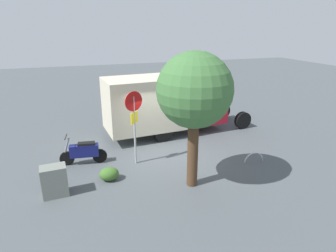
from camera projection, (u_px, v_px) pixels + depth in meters
name	position (u px, v px, depth m)	size (l,w,h in m)	color
ground_plane	(165.00, 156.00, 12.18)	(60.00, 60.00, 0.00)	#474E51
box_truck_near	(166.00, 102.00, 14.25)	(7.52, 2.75, 2.89)	black
motorcycle	(84.00, 151.00, 11.38)	(1.81, 0.60, 1.20)	black
stop_sign	(134.00, 117.00, 10.95)	(0.71, 0.33, 2.92)	#9E9EA3
street_tree	(195.00, 92.00, 8.98)	(2.40, 2.40, 4.51)	#47301E
utility_cabinet	(54.00, 181.00, 9.26)	(0.78, 0.54, 1.02)	slate
bike_rack_hoop	(254.00, 162.00, 11.67)	(0.85, 0.85, 0.05)	#B7B7BC
shrub_near_sign	(109.00, 174.00, 10.27)	(0.69, 0.56, 0.47)	#3B6527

